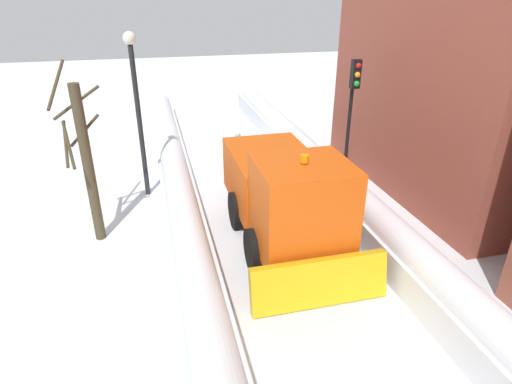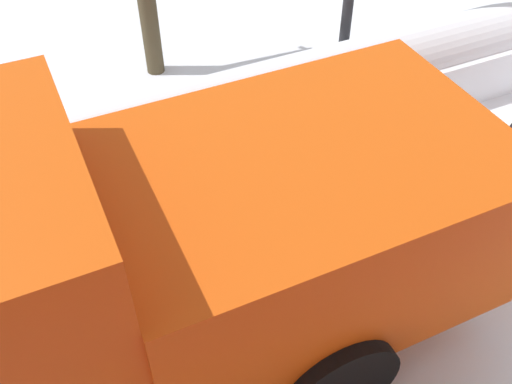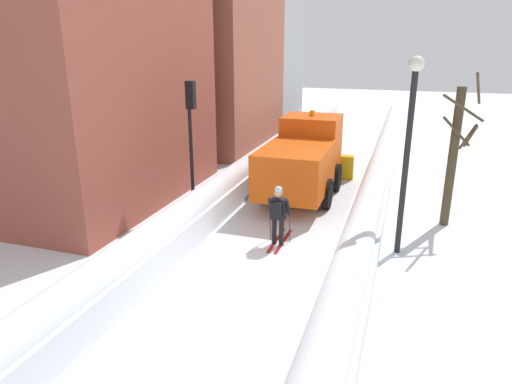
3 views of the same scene
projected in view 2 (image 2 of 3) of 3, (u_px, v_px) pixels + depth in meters
name	position (u px, v px, depth m)	size (l,w,h in m)	color
plow_truck	(159.00, 261.00, 4.80)	(3.20, 5.98, 3.12)	#DB510F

